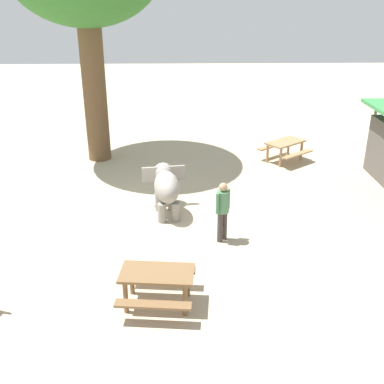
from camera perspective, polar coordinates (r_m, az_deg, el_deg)
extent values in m
plane|color=#BAA88C|center=(13.25, -5.57, -3.50)|extent=(60.00, 60.00, 0.00)
cylinder|color=gray|center=(13.72, -4.07, -1.17)|extent=(0.24, 0.24, 0.56)
cylinder|color=gray|center=(13.75, -2.46, -1.05)|extent=(0.24, 0.24, 0.56)
cylinder|color=gray|center=(13.02, -3.71, -2.57)|extent=(0.24, 0.24, 0.56)
cylinder|color=gray|center=(13.07, -2.00, -2.45)|extent=(0.24, 0.24, 0.56)
ellipsoid|color=gray|center=(13.13, -3.12, 0.63)|extent=(1.49, 0.91, 0.84)
sphere|color=gray|center=(13.89, -3.57, 2.41)|extent=(0.60, 0.60, 0.60)
cone|color=gray|center=(14.30, -3.62, 0.75)|extent=(0.19, 0.19, 0.94)
cube|color=gray|center=(13.77, -5.16, 2.17)|extent=(0.15, 0.49, 0.45)
cube|color=gray|center=(13.85, -1.90, 2.38)|extent=(0.15, 0.49, 0.45)
cylinder|color=#3F3833|center=(11.98, 3.45, -4.36)|extent=(0.14, 0.14, 0.82)
cylinder|color=#3F3833|center=(12.10, 4.01, -4.07)|extent=(0.14, 0.14, 0.82)
cylinder|color=#4C7F59|center=(11.73, 3.82, -1.19)|extent=(0.32, 0.32, 0.58)
sphere|color=tan|center=(11.56, 3.87, 0.60)|extent=(0.22, 0.22, 0.22)
cylinder|color=#4C7F59|center=(11.57, 3.15, -1.44)|extent=(0.09, 0.09, 0.55)
cylinder|color=#4C7F59|center=(11.87, 4.48, -0.82)|extent=(0.09, 0.09, 0.55)
cylinder|color=brown|center=(17.71, -11.89, 12.15)|extent=(0.85, 0.85, 5.26)
cube|color=#9E7A51|center=(17.86, 11.41, 6.04)|extent=(1.55, 1.68, 0.06)
cylinder|color=#9E7A51|center=(17.35, 10.84, 4.19)|extent=(0.10, 0.10, 0.72)
cylinder|color=#9E7A51|center=(17.74, 9.27, 4.75)|extent=(0.10, 0.10, 0.72)
cylinder|color=#9E7A51|center=(18.25, 13.30, 4.95)|extent=(0.10, 0.10, 0.72)
cylinder|color=#9E7A51|center=(18.62, 11.76, 5.47)|extent=(0.10, 0.10, 0.72)
cube|color=#9E7A51|center=(17.59, 12.87, 4.57)|extent=(1.11, 1.33, 0.05)
cube|color=#9E7A51|center=(18.33, 9.85, 5.60)|extent=(1.11, 1.33, 0.05)
cube|color=brown|center=(9.57, -4.33, -9.93)|extent=(0.94, 1.57, 0.06)
cylinder|color=brown|center=(9.63, -8.15, -12.70)|extent=(0.10, 0.10, 0.72)
cylinder|color=brown|center=(10.14, -7.42, -10.57)|extent=(0.10, 0.10, 0.72)
cylinder|color=brown|center=(9.47, -0.84, -13.13)|extent=(0.10, 0.10, 0.72)
cylinder|color=brown|center=(9.99, -0.53, -10.94)|extent=(0.10, 0.10, 0.72)
cube|color=brown|center=(9.25, -4.82, -13.65)|extent=(0.38, 1.52, 0.05)
cube|color=brown|center=(10.25, -3.78, -9.46)|extent=(0.38, 1.52, 0.05)
cylinder|color=gray|center=(17.73, 21.19, 6.28)|extent=(0.10, 0.10, 2.40)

